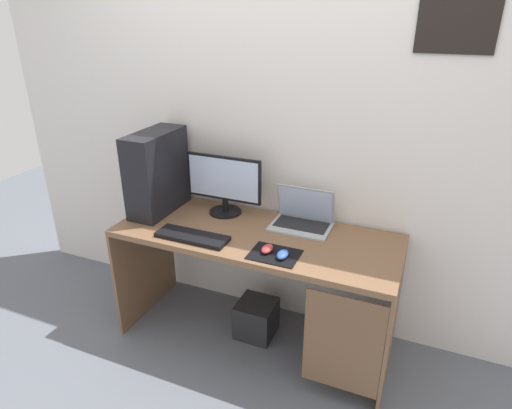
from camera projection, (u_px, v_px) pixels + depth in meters
The scene contains 11 objects.
ground_plane at pixel (256, 336), 2.84m from camera, with size 8.00×8.00×0.00m, color slate.
wall_back at pixel (280, 126), 2.62m from camera, with size 4.00×0.05×2.60m.
desk at pixel (258, 256), 2.58m from camera, with size 1.64×0.64×0.76m.
pc_tower at pixel (157, 172), 2.73m from camera, with size 0.19×0.45×0.51m, color black.
monitor at pixel (224, 184), 2.70m from camera, with size 0.49×0.20×0.38m.
laptop at pixel (302, 218), 2.60m from camera, with size 0.35×0.24×0.23m.
keyboard at pixel (192, 237), 2.47m from camera, with size 0.42×0.14×0.02m, color black.
mousepad at pixel (274, 254), 2.31m from camera, with size 0.26×0.20×0.01m, color black.
mouse_left at pixel (267, 249), 2.33m from camera, with size 0.06×0.10×0.03m, color #B23333.
mouse_right at pixel (283, 254), 2.27m from camera, with size 0.06×0.10×0.03m, color #2D51B2.
subwoofer at pixel (256, 318), 2.83m from camera, with size 0.24×0.24×0.24m, color #232326.
Camera 1 is at (0.87, -2.07, 1.94)m, focal length 30.83 mm.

